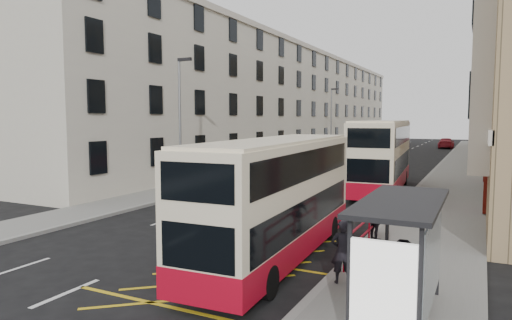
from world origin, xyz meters
The scene contains 20 objects.
ground centered at (0.00, 0.00, 0.00)m, with size 200.00×200.00×0.00m, color black.
pavement_right centered at (8.00, 30.00, 0.07)m, with size 4.00×120.00×0.15m, color slate.
pavement_left centered at (-7.50, 30.00, 0.07)m, with size 3.00×120.00×0.15m, color slate.
kerb_right centered at (6.00, 30.00, 0.07)m, with size 0.25×120.00×0.15m, color gray.
kerb_left centered at (-6.00, 30.00, 0.07)m, with size 0.25×120.00×0.15m, color gray.
road_markings centered at (0.00, 45.00, 0.01)m, with size 10.00×110.00×0.01m, color silver, non-canonical shape.
terrace_left centered at (-13.43, 45.50, 6.52)m, with size 9.18×79.00×13.25m.
bus_shelter centered at (8.34, -0.39, 2.14)m, with size 1.65×4.25×2.70m.
guard_railing centered at (6.25, 5.75, 0.86)m, with size 0.06×6.56×1.01m.
street_lamp_near centered at (-6.35, 12.00, 4.64)m, with size 0.93×0.18×8.00m.
street_lamp_far centered at (-6.35, 42.00, 4.64)m, with size 0.93×0.18×8.00m.
double_decker_front centered at (3.82, 3.15, 2.02)m, with size 2.71×10.02×3.96m.
double_decker_rear centered at (4.08, 18.77, 2.29)m, with size 3.40×11.41×4.49m.
pedestrian_near centered at (6.45, 1.62, 1.03)m, with size 0.64×0.42×1.75m, color black.
pedestrian_mid centered at (8.27, 0.25, 1.02)m, with size 0.85×0.66×1.75m, color black.
pedestrian_far centered at (6.35, 6.31, 0.95)m, with size 0.93×0.39×1.59m, color black.
white_van centered at (-5.20, 36.72, 0.76)m, with size 2.53×5.49×1.53m, color silver.
car_silver centered at (-3.72, 56.56, 0.78)m, with size 1.84×4.57×1.56m, color #94959B.
car_dark centered at (-3.57, 64.30, 0.76)m, with size 1.62×4.64×1.53m, color black.
car_red centered at (4.61, 66.57, 0.79)m, with size 2.21×5.44×1.58m, color #A91C29.
Camera 1 is at (9.74, -10.24, 4.62)m, focal length 32.00 mm.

